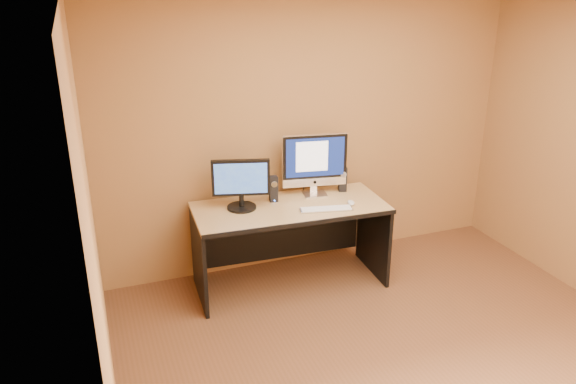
# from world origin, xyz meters

# --- Properties ---
(floor) EXTENTS (4.00, 4.00, 0.00)m
(floor) POSITION_xyz_m (0.00, 0.00, 0.00)
(floor) COLOR brown
(floor) RESTS_ON ground
(walls) EXTENTS (4.00, 4.00, 2.60)m
(walls) POSITION_xyz_m (0.00, 0.00, 1.30)
(walls) COLOR #93633B
(walls) RESTS_ON ground
(desk) EXTENTS (1.71, 0.82, 0.77)m
(desk) POSITION_xyz_m (-0.38, 1.53, 0.39)
(desk) COLOR tan
(desk) RESTS_ON ground
(imac) EXTENTS (0.62, 0.31, 0.58)m
(imac) POSITION_xyz_m (-0.07, 1.71, 1.06)
(imac) COLOR silver
(imac) RESTS_ON desk
(second_monitor) EXTENTS (0.55, 0.38, 0.44)m
(second_monitor) POSITION_xyz_m (-0.79, 1.63, 0.99)
(second_monitor) COLOR black
(second_monitor) RESTS_ON desk
(speaker_left) EXTENTS (0.08, 0.08, 0.23)m
(speaker_left) POSITION_xyz_m (-0.48, 1.70, 0.89)
(speaker_left) COLOR black
(speaker_left) RESTS_ON desk
(speaker_right) EXTENTS (0.09, 0.09, 0.23)m
(speaker_right) POSITION_xyz_m (0.21, 1.71, 0.89)
(speaker_right) COLOR black
(speaker_right) RESTS_ON desk
(keyboard) EXTENTS (0.47, 0.21, 0.02)m
(keyboard) POSITION_xyz_m (-0.12, 1.34, 0.78)
(keyboard) COLOR #BBBBC0
(keyboard) RESTS_ON desk
(mouse) EXTENTS (0.09, 0.12, 0.04)m
(mouse) POSITION_xyz_m (0.13, 1.38, 0.79)
(mouse) COLOR silver
(mouse) RESTS_ON desk
(cable_a) EXTENTS (0.08, 0.22, 0.01)m
(cable_a) POSITION_xyz_m (-0.02, 1.82, 0.78)
(cable_a) COLOR black
(cable_a) RESTS_ON desk
(cable_b) EXTENTS (0.09, 0.18, 0.01)m
(cable_b) POSITION_xyz_m (-0.12, 1.86, 0.78)
(cable_b) COLOR black
(cable_b) RESTS_ON desk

